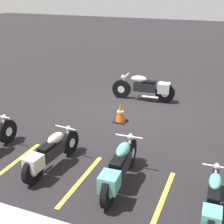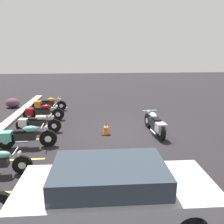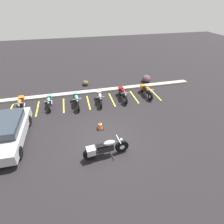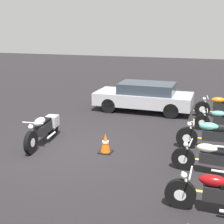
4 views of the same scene
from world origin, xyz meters
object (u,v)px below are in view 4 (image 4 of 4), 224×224
object	(u,v)px
parked_bike_2	(217,136)
parked_bike_3	(216,159)
car_silver	(144,96)
motorcycle_silver_featured	(44,128)
traffic_cone	(105,143)
parked_bike_0	(224,107)

from	to	relation	value
parked_bike_2	parked_bike_3	bearing A→B (deg)	85.73
parked_bike_3	car_silver	size ratio (longest dim) A/B	0.48
motorcycle_silver_featured	parked_bike_2	distance (m)	5.51
parked_bike_2	traffic_cone	bearing A→B (deg)	17.08
parked_bike_2	car_silver	distance (m)	5.00
motorcycle_silver_featured	traffic_cone	xyz separation A→B (m)	(0.20, 2.19, -0.21)
motorcycle_silver_featured	traffic_cone	world-z (taller)	motorcycle_silver_featured
parked_bike_0	parked_bike_2	bearing A→B (deg)	79.64
parked_bike_0	parked_bike_3	world-z (taller)	parked_bike_0
motorcycle_silver_featured	car_silver	xyz separation A→B (m)	(-4.90, 2.32, 0.18)
motorcycle_silver_featured	traffic_cone	bearing A→B (deg)	80.15
motorcycle_silver_featured	parked_bike_0	world-z (taller)	motorcycle_silver_featured
parked_bike_0	parked_bike_3	size ratio (longest dim) A/B	1.06
car_silver	parked_bike_0	bearing A→B (deg)	-179.71
car_silver	traffic_cone	xyz separation A→B (m)	(5.10, -0.13, -0.39)
car_silver	parked_bike_2	bearing A→B (deg)	129.55
parked_bike_3	traffic_cone	distance (m)	3.24
traffic_cone	parked_bike_2	bearing A→B (deg)	110.06
parked_bike_2	parked_bike_3	size ratio (longest dim) A/B	1.08
car_silver	traffic_cone	distance (m)	5.12
motorcycle_silver_featured	parked_bike_2	size ratio (longest dim) A/B	1.05
traffic_cone	car_silver	bearing A→B (deg)	178.53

